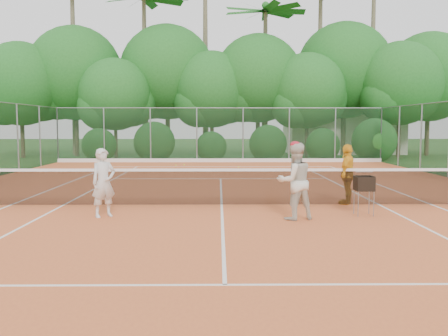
# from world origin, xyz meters

# --- Properties ---
(ground) EXTENTS (120.00, 120.00, 0.00)m
(ground) POSITION_xyz_m (0.00, 0.00, 0.00)
(ground) COLOR #244E1C
(ground) RESTS_ON ground
(clay_court) EXTENTS (18.00, 36.00, 0.02)m
(clay_court) POSITION_xyz_m (0.00, 0.00, 0.01)
(clay_court) COLOR #D86632
(clay_court) RESTS_ON ground
(club_building) EXTENTS (8.00, 5.00, 3.00)m
(club_building) POSITION_xyz_m (9.00, 24.00, 1.50)
(club_building) COLOR beige
(club_building) RESTS_ON ground
(tennis_net) EXTENTS (11.97, 0.10, 1.10)m
(tennis_net) POSITION_xyz_m (0.00, 0.00, 0.53)
(tennis_net) COLOR gray
(tennis_net) RESTS_ON clay_court
(player_white) EXTENTS (0.68, 0.64, 1.56)m
(player_white) POSITION_xyz_m (-2.68, -1.54, 0.80)
(player_white) COLOR silver
(player_white) RESTS_ON clay_court
(player_center_grp) EXTENTS (0.98, 0.86, 1.73)m
(player_center_grp) POSITION_xyz_m (1.59, -1.91, 0.87)
(player_center_grp) COLOR silver
(player_center_grp) RESTS_ON clay_court
(player_yellow) EXTENTS (0.77, 1.00, 1.58)m
(player_yellow) POSITION_xyz_m (3.30, 0.22, 0.81)
(player_yellow) COLOR gold
(player_yellow) RESTS_ON clay_court
(ball_hopper) EXTENTS (0.40, 0.40, 0.91)m
(ball_hopper) POSITION_xyz_m (3.27, -1.40, 0.74)
(ball_hopper) COLOR gray
(ball_hopper) RESTS_ON clay_court
(stray_ball_a) EXTENTS (0.07, 0.07, 0.07)m
(stray_ball_a) POSITION_xyz_m (-2.24, 12.38, 0.05)
(stray_ball_a) COLOR #C6DC33
(stray_ball_a) RESTS_ON clay_court
(stray_ball_b) EXTENTS (0.07, 0.07, 0.07)m
(stray_ball_b) POSITION_xyz_m (-1.84, 12.66, 0.05)
(stray_ball_b) COLOR #C8E936
(stray_ball_b) RESTS_ON clay_court
(stray_ball_c) EXTENTS (0.07, 0.07, 0.07)m
(stray_ball_c) POSITION_xyz_m (0.89, 11.30, 0.05)
(stray_ball_c) COLOR #DAF037
(stray_ball_c) RESTS_ON clay_court
(court_markings) EXTENTS (11.03, 23.83, 0.01)m
(court_markings) POSITION_xyz_m (0.00, 0.00, 0.02)
(court_markings) COLOR white
(court_markings) RESTS_ON clay_court
(fence_back) EXTENTS (18.07, 0.07, 3.00)m
(fence_back) POSITION_xyz_m (0.00, 15.00, 1.52)
(fence_back) COLOR #19381E
(fence_back) RESTS_ON clay_court
(tropical_treeline) EXTENTS (32.10, 8.49, 15.03)m
(tropical_treeline) POSITION_xyz_m (1.43, 20.22, 5.11)
(tropical_treeline) COLOR brown
(tropical_treeline) RESTS_ON ground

